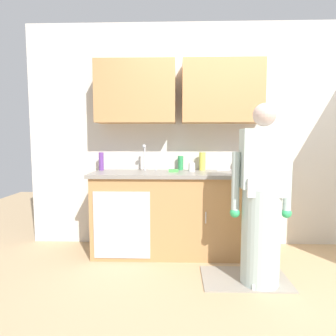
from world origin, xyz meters
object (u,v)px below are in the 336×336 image
Objects in this scene: bottle_water_short at (243,162)px; bottle_dish_liquid at (251,160)px; bottle_cleaner_spray at (181,163)px; sponge at (174,171)px; bottle_water_tall at (101,161)px; bottle_soap at (202,161)px; sink at (147,173)px; cup_by_sink at (192,167)px; knife_on_counter at (224,170)px; person_at_sink at (262,209)px.

bottle_dish_liquid is (0.10, 0.00, 0.02)m from bottle_water_short.
bottle_dish_liquid is at bearing -4.38° from bottle_cleaner_spray.
sponge is (-0.82, -0.15, -0.08)m from bottle_water_short.
bottle_dish_liquid reaches higher than bottle_cleaner_spray.
bottle_water_tall and bottle_soap have the same top height.
sink is 1.24m from bottle_dish_liquid.
bottle_cleaner_spray reaches higher than cup_by_sink.
bottle_soap reaches higher than bottle_cleaner_spray.
sink is 1.14m from bottle_water_short.
bottle_dish_liquid is 0.94m from sponge.
bottle_water_short is (1.12, 0.16, 0.11)m from sink.
bottle_water_tall is 0.90× the size of knife_on_counter.
bottle_soap is 1.27× the size of bottle_cleaner_spray.
bottle_dish_liquid is at bearing 5.81° from cup_by_sink.
bottle_soap is at bearing 16.84° from sink.
sink is at bearing -170.36° from cup_by_sink.
bottle_dish_liquid reaches higher than bottle_water_tall.
bottle_water_short is at bearing -4.96° from bottle_soap.
bottle_cleaner_spray is (-0.74, 0.07, -0.01)m from bottle_water_short.
sponge is at bearing -150.25° from bottle_soap.
bottle_cleaner_spray is at bearing 173.98° from bottle_soap.
person_at_sink is 6.58× the size of bottle_dish_liquid.
bottle_water_tall is 1.48m from knife_on_counter.
knife_on_counter is 0.62m from sponge.
person_at_sink reaches higher than cup_by_sink.
sponge is at bearing 0.14° from sink.
person_at_sink is at bearing -54.73° from cup_by_sink.
bottle_dish_liquid reaches higher than bottle_soap.
sink is 2.32× the size of bottle_soap.
sink reaches higher than cup_by_sink.
bottle_dish_liquid is (1.23, 0.16, 0.14)m from sink.
bottle_water_tall is (-1.67, 0.90, 0.36)m from person_at_sink.
bottle_soap is (-0.58, 0.04, -0.02)m from bottle_dish_liquid.
knife_on_counter is at bearing 13.05° from cup_by_sink.
bottle_water_short is 1.79× the size of sponge.
sink reaches higher than bottle_cleaner_spray.
person_at_sink is 16.72× the size of cup_by_sink.
bottle_water_short reaches higher than knife_on_counter.
sponge is (-0.79, 0.73, 0.26)m from person_at_sink.
sponge is at bearing -19.74° from knife_on_counter.
person_at_sink reaches higher than bottle_water_short.
cup_by_sink is (0.52, 0.09, 0.06)m from sink.
bottle_water_tall is 1.96× the size of sponge.
bottle_cleaner_spray reaches higher than knife_on_counter.
bottle_water_short is 2.03× the size of cup_by_sink.
cup_by_sink is (1.08, -0.07, -0.06)m from bottle_water_tall.
knife_on_counter is at bearing -5.15° from bottle_cleaner_spray.
person_at_sink is at bearing -64.21° from bottle_soap.
bottle_water_short is 1.69m from bottle_water_tall.
bottle_dish_liquid is 0.34m from knife_on_counter.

